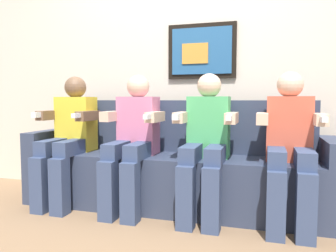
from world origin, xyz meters
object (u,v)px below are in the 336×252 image
object	(u,v)px
person_leftmost	(69,134)
person_right_center	(206,139)
couch	(174,170)
person_left_center	(133,137)
person_rightmost	(290,142)

from	to	relation	value
person_leftmost	person_right_center	distance (m)	1.20
couch	person_leftmost	world-z (taller)	person_leftmost
person_leftmost	person_right_center	bearing A→B (deg)	0.00
person_left_center	couch	bearing A→B (deg)	29.43
person_left_center	person_right_center	xyz separation A→B (m)	(0.60, -0.00, 0.00)
person_rightmost	person_leftmost	bearing A→B (deg)	-179.99
person_left_center	person_rightmost	bearing A→B (deg)	0.00
person_right_center	person_rightmost	world-z (taller)	same
couch	person_leftmost	xyz separation A→B (m)	(-0.90, -0.17, 0.29)
couch	person_left_center	size ratio (longest dim) A/B	2.29
person_rightmost	couch	bearing A→B (deg)	169.37
couch	person_left_center	bearing A→B (deg)	-150.57
couch	person_right_center	bearing A→B (deg)	-29.46
person_right_center	person_rightmost	xyz separation A→B (m)	(0.60, 0.00, -0.00)
couch	person_leftmost	distance (m)	0.96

